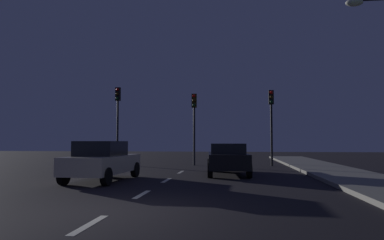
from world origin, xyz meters
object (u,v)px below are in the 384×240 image
object	(u,v)px
traffic_signal_left	(118,111)
car_stopped_ahead	(227,158)
traffic_signal_right	(271,113)
car_adjacent_lane	(103,161)
traffic_signal_center	(194,115)

from	to	relation	value
traffic_signal_left	car_stopped_ahead	size ratio (longest dim) A/B	1.10
car_stopped_ahead	traffic_signal_left	bearing A→B (deg)	140.56
traffic_signal_left	car_stopped_ahead	distance (m)	10.00
traffic_signal_right	traffic_signal_left	bearing A→B (deg)	180.00
traffic_signal_left	car_adjacent_lane	xyz separation A→B (m)	(2.58, -9.42, -2.83)
traffic_signal_left	traffic_signal_right	xyz separation A→B (m)	(10.09, -0.00, -0.23)
traffic_signal_right	car_stopped_ahead	distance (m)	7.15
car_adjacent_lane	car_stopped_ahead	bearing A→B (deg)	34.67
traffic_signal_right	car_adjacent_lane	bearing A→B (deg)	-128.58
traffic_signal_left	car_adjacent_lane	size ratio (longest dim) A/B	1.19
traffic_signal_left	car_adjacent_lane	distance (m)	10.17
car_stopped_ahead	traffic_signal_right	bearing A→B (deg)	66.11
traffic_signal_center	traffic_signal_right	distance (m)	4.94
traffic_signal_center	traffic_signal_right	world-z (taller)	traffic_signal_right
traffic_signal_right	car_adjacent_lane	size ratio (longest dim) A/B	1.11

